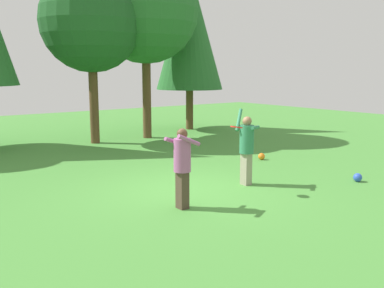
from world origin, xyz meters
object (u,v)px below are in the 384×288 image
Objects in this scene: person_thrower at (247,144)px; ball_orange at (262,156)px; tree_right at (145,10)px; tree_center at (91,22)px; frisbee at (237,127)px; tree_far_right at (189,29)px; ball_blue at (358,177)px; person_catcher at (182,162)px.

person_thrower is 3.20m from ball_orange.
tree_right reaches higher than person_thrower.
tree_center is (-0.35, 7.84, 3.46)m from person_thrower.
frisbee is at bearing -143.81° from ball_orange.
tree_far_right reaches higher than ball_orange.
ball_blue is (2.41, -1.44, -0.87)m from person_thrower.
ball_blue is at bearing -15.45° from person_catcher.
tree_far_right reaches higher than person_thrower.
person_thrower reaches higher than ball_orange.
person_thrower reaches higher than person_catcher.
tree_far_right is (7.11, 9.48, 3.57)m from person_catcher.
ball_blue is 3.31m from ball_orange.
person_catcher is at bearing -116.52° from tree_right.
person_catcher is at bearing -126.88° from tree_far_right.
tree_center is (0.38, 8.29, 2.95)m from frisbee.
person_thrower is 1.00m from frisbee.
tree_far_right is at bearing 48.04° from person_catcher.
ball_orange is (4.71, 2.46, -0.85)m from person_catcher.
tree_far_right is at bearing 11.54° from tree_center.
person_catcher reaches higher than frisbee.
ball_orange is at bearing 89.52° from ball_blue.
person_catcher is at bearing -102.88° from tree_center.
tree_right is (-2.93, -1.09, 0.50)m from tree_far_right.
tree_far_right is 1.15× the size of tree_center.
tree_right is (1.91, 7.81, 4.04)m from person_thrower.
tree_right is at bearing -159.55° from tree_far_right.
ball_orange is at bearing -64.95° from tree_center.
person_catcher is at bearing -16.75° from person_thrower.
tree_center reaches higher than ball_blue.
person_thrower is 8.58m from tree_center.
tree_right is 1.13× the size of tree_center.
frisbee is (1.54, 0.14, 0.55)m from person_catcher.
person_thrower reaches higher than frisbee.
tree_center is at bearing 72.03° from person_catcher.
tree_right is at bearing 72.23° from frisbee.
ball_orange is 0.03× the size of tree_far_right.
ball_orange is 0.03× the size of tree_center.
person_catcher is at bearing -174.91° from frisbee.
tree_right is at bearing 95.07° from ball_orange.
tree_right is (4.19, 8.39, 4.07)m from person_catcher.
frisbee is 11.29m from tree_far_right.
tree_center reaches higher than ball_orange.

